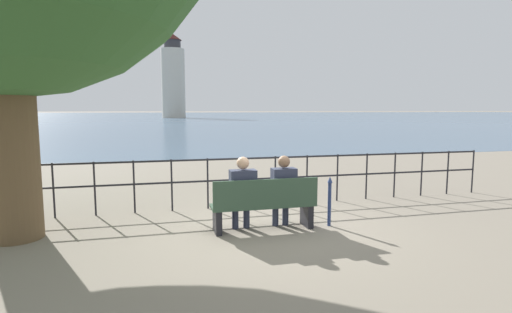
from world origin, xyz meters
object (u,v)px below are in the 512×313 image
object	(u,v)px
seated_person_left	(243,190)
closed_umbrella	(330,198)
park_bench	(264,205)
harbor_lighthouse	(173,79)
seated_person_right	(283,188)

from	to	relation	value
seated_person_left	closed_umbrella	xyz separation A→B (m)	(1.54, -0.10, -0.20)
park_bench	harbor_lighthouse	xyz separation A→B (m)	(3.29, 97.73, 9.31)
seated_person_left	harbor_lighthouse	bearing A→B (deg)	87.86
seated_person_right	harbor_lighthouse	distance (m)	98.12
park_bench	seated_person_left	distance (m)	0.45
closed_umbrella	seated_person_left	bearing A→B (deg)	176.25
harbor_lighthouse	park_bench	bearing A→B (deg)	-91.93
seated_person_right	closed_umbrella	xyz separation A→B (m)	(0.82, -0.10, -0.20)
seated_person_right	harbor_lighthouse	xyz separation A→B (m)	(2.93, 97.66, 9.05)
harbor_lighthouse	seated_person_left	bearing A→B (deg)	-92.14
seated_person_right	harbor_lighthouse	size ratio (longest dim) A/B	0.06
park_bench	closed_umbrella	distance (m)	1.18
park_bench	closed_umbrella	bearing A→B (deg)	-1.25
park_bench	seated_person_right	bearing A→B (deg)	11.99
closed_umbrella	harbor_lighthouse	bearing A→B (deg)	88.76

